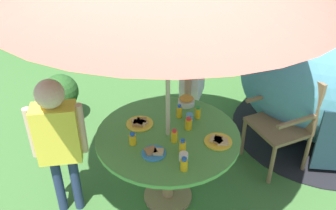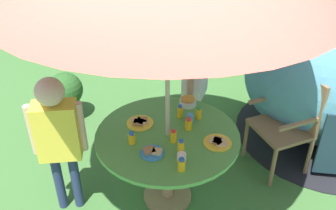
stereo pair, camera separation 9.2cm
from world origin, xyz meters
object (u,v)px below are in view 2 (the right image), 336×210
at_px(wooden_chair, 290,118).
at_px(juice_bottle_far_right, 181,147).
at_px(child_in_yellow_shirt, 57,131).
at_px(juice_bottle_mid_right, 199,113).
at_px(snack_bowl, 188,101).
at_px(juice_bottle_center_back, 180,112).
at_px(juice_bottle_back_edge, 182,165).
at_px(cup_near, 190,117).
at_px(juice_bottle_front_edge, 173,136).
at_px(plate_far_left, 218,142).
at_px(potted_plant, 66,94).
at_px(juice_bottle_center_front, 132,138).
at_px(garden_table, 168,147).
at_px(juice_bottle_mid_left, 188,124).
at_px(cup_far, 182,157).
at_px(child_in_white_shirt, 195,74).
at_px(plate_near_left, 140,122).
at_px(plate_near_right, 152,152).

bearing_deg(wooden_chair, juice_bottle_far_right, -78.12).
xyz_separation_m(child_in_yellow_shirt, juice_bottle_mid_right, (0.93, 0.75, -0.05)).
bearing_deg(snack_bowl, juice_bottle_center_back, -88.31).
height_order(juice_bottle_mid_right, juice_bottle_back_edge, juice_bottle_back_edge).
bearing_deg(cup_near, juice_bottle_front_edge, -94.34).
bearing_deg(plate_far_left, potted_plant, 160.98).
xyz_separation_m(juice_bottle_center_back, cup_near, (0.10, -0.02, -0.02)).
height_order(juice_bottle_center_front, juice_bottle_back_edge, juice_bottle_back_edge).
distance_m(garden_table, juice_bottle_mid_right, 0.40).
bearing_deg(juice_bottle_mid_right, wooden_chair, 38.24).
height_order(snack_bowl, juice_bottle_mid_right, juice_bottle_mid_right).
bearing_deg(juice_bottle_mid_left, cup_far, -77.25).
bearing_deg(juice_bottle_far_right, child_in_white_shirt, 103.50).
bearing_deg(juice_bottle_center_front, cup_near, 55.65).
bearing_deg(juice_bottle_center_back, plate_near_left, -141.29).
height_order(plate_near_right, juice_bottle_center_back, juice_bottle_center_back).
bearing_deg(plate_near_right, child_in_yellow_shirt, -168.36).
distance_m(child_in_yellow_shirt, juice_bottle_back_edge, 1.03).
relative_size(garden_table, child_in_white_shirt, 0.90).
relative_size(potted_plant, juice_bottle_mid_left, 5.42).
distance_m(potted_plant, juice_bottle_mid_left, 1.91).
relative_size(wooden_chair, plate_far_left, 4.42).
xyz_separation_m(plate_near_left, juice_bottle_mid_right, (0.44, 0.27, 0.04)).
relative_size(juice_bottle_mid_right, cup_far, 1.59).
relative_size(wooden_chair, child_in_white_shirt, 0.75).
xyz_separation_m(garden_table, juice_bottle_center_back, (0.01, 0.27, 0.19)).
distance_m(wooden_chair, cup_near, 1.05).
xyz_separation_m(juice_bottle_mid_right, juice_bottle_front_edge, (-0.08, -0.39, 0.00)).
height_order(plate_near_left, juice_bottle_center_back, juice_bottle_center_back).
height_order(plate_near_right, juice_bottle_mid_right, juice_bottle_mid_right).
distance_m(wooden_chair, juice_bottle_front_edge, 1.30).
xyz_separation_m(juice_bottle_mid_right, juice_bottle_back_edge, (0.10, -0.68, 0.00)).
bearing_deg(plate_far_left, cup_far, -122.66).
distance_m(juice_bottle_far_right, juice_bottle_front_edge, 0.16).
bearing_deg(potted_plant, juice_bottle_center_front, -34.47).
distance_m(potted_plant, juice_bottle_center_front, 1.76).
relative_size(cup_near, cup_far, 0.97).
xyz_separation_m(plate_near_right, juice_bottle_center_front, (-0.20, 0.05, 0.04)).
distance_m(garden_table, plate_near_left, 0.32).
bearing_deg(child_in_white_shirt, juice_bottle_mid_right, 17.69).
xyz_separation_m(plate_near_right, juice_bottle_far_right, (0.20, 0.08, 0.05)).
relative_size(juice_bottle_mid_left, juice_bottle_mid_right, 1.01).
distance_m(child_in_white_shirt, juice_bottle_back_edge, 1.29).
distance_m(potted_plant, juice_bottle_front_edge, 1.94).
xyz_separation_m(juice_bottle_center_front, cup_far, (0.44, -0.04, -0.02)).
bearing_deg(juice_bottle_far_right, juice_bottle_back_edge, -67.77).
bearing_deg(snack_bowl, juice_bottle_center_front, -106.98).
relative_size(plate_far_left, cup_far, 3.28).
relative_size(plate_near_right, juice_bottle_far_right, 1.46).
relative_size(potted_plant, juice_bottle_far_right, 4.60).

